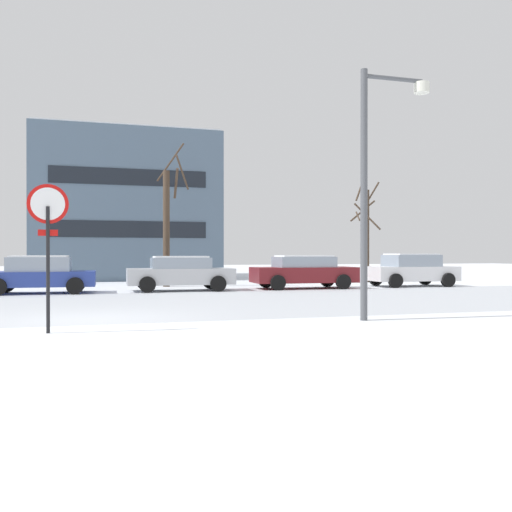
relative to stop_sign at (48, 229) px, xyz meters
name	(u,v)px	position (x,y,z in m)	size (l,w,h in m)	color
ground_plane	(89,320)	(0.77, 2.07, -2.00)	(120.00, 120.00, 0.00)	white
road_surface	(89,305)	(0.77, 5.92, -2.00)	(80.00, 9.71, 0.00)	#B7BCC4
stop_sign	(48,229)	(0.00, 0.00, 0.00)	(0.76, 0.13, 2.85)	black
street_lamp	(376,167)	(7.08, 0.20, 1.50)	(1.76, 0.36, 5.73)	#4C4F54
parked_car_blue	(40,274)	(-1.02, 11.64, -1.27)	(4.16, 2.19, 1.45)	#283D93
parked_car_silver	(181,273)	(4.37, 11.57, -1.27)	(4.34, 2.10, 1.42)	silver
parked_car_maroon	(304,271)	(9.76, 11.59, -1.26)	(4.54, 2.18, 1.44)	maroon
parked_car_white	(411,270)	(15.15, 11.72, -1.23)	(4.11, 2.26, 1.52)	white
tree_far_left	(366,232)	(14.92, 15.72, 0.67)	(1.73, 1.75, 5.59)	#423326
tree_far_mid	(167,223)	(4.25, 14.72, 0.91)	(1.47, 2.01, 6.72)	#423326
building_far_left	(124,210)	(2.94, 25.40, 2.30)	(10.45, 10.90, 8.61)	slate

